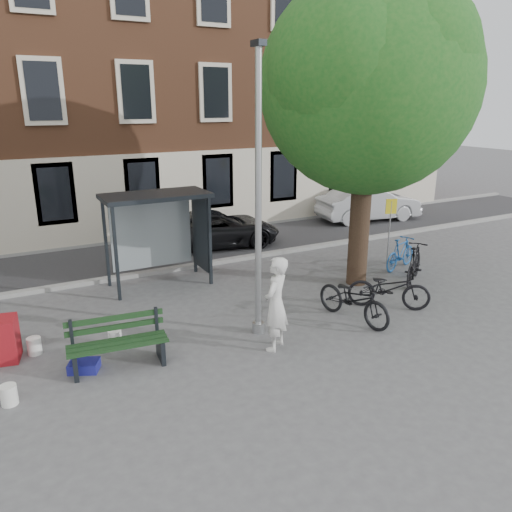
{
  "coord_description": "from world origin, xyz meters",
  "views": [
    {
      "loc": [
        -4.87,
        -9.03,
        4.99
      ],
      "look_at": [
        0.57,
        1.17,
        1.4
      ],
      "focal_mm": 35.0,
      "sensor_mm": 36.0,
      "label": 1
    }
  ],
  "objects_px": {
    "bus_shelter": "(169,217)",
    "painter": "(276,304)",
    "car_silver": "(369,204)",
    "notice_sign": "(390,216)",
    "bike_b": "(400,253)",
    "bike_c": "(354,299)",
    "bike_d": "(414,263)",
    "car_dark": "(215,229)",
    "bench": "(118,345)",
    "bike_a": "(389,288)",
    "lamppost": "(258,211)"
  },
  "relations": [
    {
      "from": "bike_c",
      "to": "notice_sign",
      "type": "height_order",
      "value": "notice_sign"
    },
    {
      "from": "bench",
      "to": "bike_a",
      "type": "distance_m",
      "value": 6.68
    },
    {
      "from": "bench",
      "to": "car_dark",
      "type": "distance_m",
      "value": 8.66
    },
    {
      "from": "car_silver",
      "to": "notice_sign",
      "type": "xyz_separation_m",
      "value": [
        -3.41,
        -4.98,
        0.79
      ]
    },
    {
      "from": "bike_d",
      "to": "bus_shelter",
      "type": "bearing_deg",
      "value": 26.46
    },
    {
      "from": "bike_d",
      "to": "notice_sign",
      "type": "bearing_deg",
      "value": -54.48
    },
    {
      "from": "bus_shelter",
      "to": "bike_d",
      "type": "bearing_deg",
      "value": -28.56
    },
    {
      "from": "lamppost",
      "to": "bike_d",
      "type": "bearing_deg",
      "value": 8.15
    },
    {
      "from": "bus_shelter",
      "to": "bike_a",
      "type": "bearing_deg",
      "value": -46.67
    },
    {
      "from": "bike_a",
      "to": "bike_d",
      "type": "xyz_separation_m",
      "value": [
        1.94,
        1.09,
        0.04
      ]
    },
    {
      "from": "lamppost",
      "to": "bike_a",
      "type": "height_order",
      "value": "lamppost"
    },
    {
      "from": "bus_shelter",
      "to": "painter",
      "type": "bearing_deg",
      "value": -83.46
    },
    {
      "from": "bike_c",
      "to": "bike_d",
      "type": "relative_size",
      "value": 1.12
    },
    {
      "from": "lamppost",
      "to": "bench",
      "type": "distance_m",
      "value": 3.9
    },
    {
      "from": "bike_c",
      "to": "car_silver",
      "type": "distance_m",
      "value": 10.81
    },
    {
      "from": "bike_a",
      "to": "car_silver",
      "type": "bearing_deg",
      "value": 3.91
    },
    {
      "from": "bus_shelter",
      "to": "notice_sign",
      "type": "height_order",
      "value": "bus_shelter"
    },
    {
      "from": "bike_a",
      "to": "car_silver",
      "type": "xyz_separation_m",
      "value": [
        5.97,
        7.83,
        0.22
      ]
    },
    {
      "from": "painter",
      "to": "bike_a",
      "type": "relative_size",
      "value": 1.0
    },
    {
      "from": "car_dark",
      "to": "car_silver",
      "type": "relative_size",
      "value": 1.02
    },
    {
      "from": "bike_a",
      "to": "bike_c",
      "type": "height_order",
      "value": "bike_c"
    },
    {
      "from": "bike_c",
      "to": "painter",
      "type": "bearing_deg",
      "value": 177.22
    },
    {
      "from": "bike_a",
      "to": "bus_shelter",
      "type": "bearing_deg",
      "value": 84.57
    },
    {
      "from": "bus_shelter",
      "to": "bike_b",
      "type": "distance_m",
      "value": 7.13
    },
    {
      "from": "bike_d",
      "to": "notice_sign",
      "type": "xyz_separation_m",
      "value": [
        0.63,
        1.77,
        0.97
      ]
    },
    {
      "from": "notice_sign",
      "to": "lamppost",
      "type": "bearing_deg",
      "value": -137.08
    },
    {
      "from": "bike_a",
      "to": "notice_sign",
      "type": "distance_m",
      "value": 3.97
    },
    {
      "from": "painter",
      "to": "bike_b",
      "type": "bearing_deg",
      "value": 166.09
    },
    {
      "from": "bench",
      "to": "notice_sign",
      "type": "xyz_separation_m",
      "value": [
        9.24,
        2.58,
        1.09
      ]
    },
    {
      "from": "bike_d",
      "to": "bike_b",
      "type": "bearing_deg",
      "value": -60.58
    },
    {
      "from": "painter",
      "to": "bike_c",
      "type": "height_order",
      "value": "painter"
    },
    {
      "from": "bike_d",
      "to": "car_dark",
      "type": "bearing_deg",
      "value": -5.44
    },
    {
      "from": "car_silver",
      "to": "notice_sign",
      "type": "bearing_deg",
      "value": 153.58
    },
    {
      "from": "bus_shelter",
      "to": "painter",
      "type": "xyz_separation_m",
      "value": [
        0.57,
        -4.94,
        -0.91
      ]
    },
    {
      "from": "bike_b",
      "to": "car_dark",
      "type": "height_order",
      "value": "car_dark"
    },
    {
      "from": "bus_shelter",
      "to": "bike_d",
      "type": "distance_m",
      "value": 7.07
    },
    {
      "from": "painter",
      "to": "bike_d",
      "type": "xyz_separation_m",
      "value": [
        5.53,
        1.62,
        -0.44
      ]
    },
    {
      "from": "bike_b",
      "to": "bike_c",
      "type": "bearing_deg",
      "value": 103.9
    },
    {
      "from": "painter",
      "to": "bike_c",
      "type": "bearing_deg",
      "value": 150.19
    },
    {
      "from": "painter",
      "to": "bike_c",
      "type": "relative_size",
      "value": 0.96
    },
    {
      "from": "bus_shelter",
      "to": "painter",
      "type": "distance_m",
      "value": 5.06
    },
    {
      "from": "painter",
      "to": "car_dark",
      "type": "xyz_separation_m",
      "value": [
        2.04,
        7.78,
        -0.37
      ]
    },
    {
      "from": "bench",
      "to": "bike_a",
      "type": "bearing_deg",
      "value": 3.81
    },
    {
      "from": "bench",
      "to": "bike_c",
      "type": "xyz_separation_m",
      "value": [
        5.41,
        -0.47,
        0.1
      ]
    },
    {
      "from": "bike_c",
      "to": "car_silver",
      "type": "height_order",
      "value": "car_silver"
    },
    {
      "from": "painter",
      "to": "lamppost",
      "type": "bearing_deg",
      "value": -130.94
    },
    {
      "from": "bus_shelter",
      "to": "lamppost",
      "type": "bearing_deg",
      "value": -81.57
    },
    {
      "from": "bench",
      "to": "bike_a",
      "type": "height_order",
      "value": "bike_a"
    },
    {
      "from": "bike_b",
      "to": "notice_sign",
      "type": "bearing_deg",
      "value": -27.22
    },
    {
      "from": "painter",
      "to": "bike_b",
      "type": "distance_m",
      "value": 6.66
    }
  ]
}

